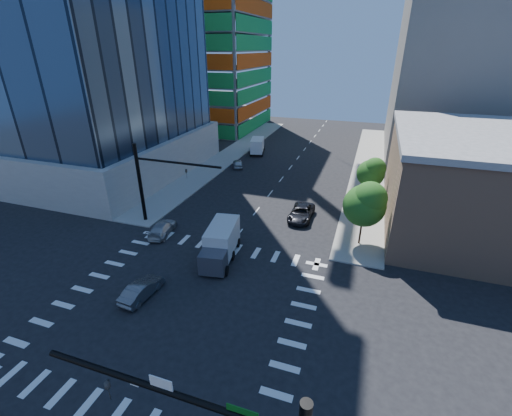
% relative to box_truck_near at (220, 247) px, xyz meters
% --- Properties ---
extents(ground, '(160.00, 160.00, 0.00)m').
position_rel_box_truck_near_xyz_m(ground, '(-0.15, -6.85, -1.41)').
color(ground, black).
rests_on(ground, ground).
extents(road_markings, '(20.00, 20.00, 0.01)m').
position_rel_box_truck_near_xyz_m(road_markings, '(-0.15, -6.85, -1.40)').
color(road_markings, silver).
rests_on(road_markings, ground).
extents(sidewalk_ne, '(5.00, 60.00, 0.15)m').
position_rel_box_truck_near_xyz_m(sidewalk_ne, '(12.35, 33.15, -1.33)').
color(sidewalk_ne, gray).
rests_on(sidewalk_ne, ground).
extents(sidewalk_nw, '(5.00, 60.00, 0.15)m').
position_rel_box_truck_near_xyz_m(sidewalk_nw, '(-12.65, 33.15, -1.33)').
color(sidewalk_nw, gray).
rests_on(sidewalk_nw, ground).
extents(construction_building, '(25.16, 34.50, 70.60)m').
position_rel_box_truck_near_xyz_m(construction_building, '(-27.56, 55.08, 23.21)').
color(construction_building, slate).
rests_on(construction_building, ground).
extents(commercial_building, '(20.50, 22.50, 10.60)m').
position_rel_box_truck_near_xyz_m(commercial_building, '(24.85, 15.15, 3.91)').
color(commercial_building, '#A57C60').
rests_on(commercial_building, ground).
extents(bg_building_ne, '(24.00, 30.00, 28.00)m').
position_rel_box_truck_near_xyz_m(bg_building_ne, '(26.85, 48.15, 12.59)').
color(bg_building_ne, slate).
rests_on(bg_building_ne, ground).
extents(signal_mast_nw, '(10.20, 0.40, 9.00)m').
position_rel_box_truck_near_xyz_m(signal_mast_nw, '(-10.15, 4.65, 4.09)').
color(signal_mast_nw, black).
rests_on(signal_mast_nw, sidewalk_nw).
extents(tree_south, '(4.16, 4.16, 6.82)m').
position_rel_box_truck_near_xyz_m(tree_south, '(12.48, 7.06, 3.28)').
color(tree_south, '#382316').
rests_on(tree_south, sidewalk_ne).
extents(tree_north, '(3.54, 3.52, 5.78)m').
position_rel_box_truck_near_xyz_m(tree_north, '(12.78, 19.06, 2.58)').
color(tree_north, '#382316').
rests_on(tree_north, sidewalk_ne).
extents(car_nb_far, '(2.51, 5.43, 1.51)m').
position_rel_box_truck_near_xyz_m(car_nb_far, '(5.50, 10.98, -0.65)').
color(car_nb_far, black).
rests_on(car_nb_far, ground).
extents(car_sb_near, '(2.66, 4.88, 1.34)m').
position_rel_box_truck_near_xyz_m(car_sb_near, '(-8.01, 2.58, -0.74)').
color(car_sb_near, beige).
rests_on(car_sb_near, ground).
extents(car_sb_mid, '(2.94, 4.12, 1.30)m').
position_rel_box_truck_near_xyz_m(car_sb_mid, '(-8.65, 26.52, -0.76)').
color(car_sb_mid, '#AEB3B6').
rests_on(car_sb_mid, ground).
extents(car_sb_cross, '(1.77, 4.29, 1.38)m').
position_rel_box_truck_near_xyz_m(car_sb_cross, '(-3.79, -6.96, -0.72)').
color(car_sb_cross, '#505156').
rests_on(car_sb_cross, ground).
extents(box_truck_near, '(3.50, 6.39, 3.18)m').
position_rel_box_truck_near_xyz_m(box_truck_near, '(0.00, 0.00, 0.00)').
color(box_truck_near, black).
rests_on(box_truck_near, ground).
extents(box_truck_far, '(3.59, 5.99, 2.93)m').
position_rel_box_truck_near_xyz_m(box_truck_far, '(-8.21, 35.77, -0.11)').
color(box_truck_far, black).
rests_on(box_truck_far, ground).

